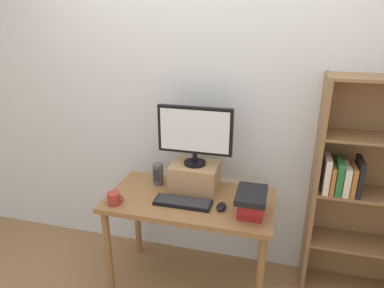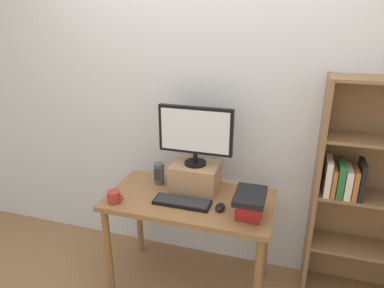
{
  "view_description": "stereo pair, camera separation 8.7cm",
  "coord_description": "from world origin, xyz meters",
  "px_view_note": "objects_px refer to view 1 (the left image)",
  "views": [
    {
      "loc": [
        0.55,
        -2.02,
        1.93
      ],
      "look_at": [
        0.0,
        0.06,
        1.12
      ],
      "focal_mm": 32.0,
      "sensor_mm": 36.0,
      "label": 1
    },
    {
      "loc": [
        0.63,
        -1.99,
        1.93
      ],
      "look_at": [
        0.0,
        0.06,
        1.12
      ],
      "focal_mm": 32.0,
      "sensor_mm": 36.0,
      "label": 2
    }
  ],
  "objects_px": {
    "riser_box": "(195,177)",
    "desk_speaker": "(158,174)",
    "coffee_mug": "(114,198)",
    "desk": "(190,210)",
    "computer_mouse": "(221,207)",
    "book_stack": "(252,202)",
    "bookshelf_unit": "(370,191)",
    "keyboard": "(183,202)",
    "computer_monitor": "(195,133)"
  },
  "relations": [
    {
      "from": "computer_monitor",
      "to": "computer_mouse",
      "type": "bearing_deg",
      "value": -43.66
    },
    {
      "from": "coffee_mug",
      "to": "book_stack",
      "type": "bearing_deg",
      "value": 6.93
    },
    {
      "from": "desk",
      "to": "desk_speaker",
      "type": "xyz_separation_m",
      "value": [
        -0.28,
        0.14,
        0.18
      ]
    },
    {
      "from": "computer_mouse",
      "to": "desk",
      "type": "bearing_deg",
      "value": 159.85
    },
    {
      "from": "computer_monitor",
      "to": "coffee_mug",
      "type": "xyz_separation_m",
      "value": [
        -0.47,
        -0.34,
        -0.39
      ]
    },
    {
      "from": "desk",
      "to": "riser_box",
      "type": "bearing_deg",
      "value": 89.46
    },
    {
      "from": "book_stack",
      "to": "desk_speaker",
      "type": "distance_m",
      "value": 0.75
    },
    {
      "from": "computer_monitor",
      "to": "computer_mouse",
      "type": "relative_size",
      "value": 5.04
    },
    {
      "from": "riser_box",
      "to": "coffee_mug",
      "type": "height_order",
      "value": "riser_box"
    },
    {
      "from": "computer_mouse",
      "to": "coffee_mug",
      "type": "distance_m",
      "value": 0.72
    },
    {
      "from": "keyboard",
      "to": "coffee_mug",
      "type": "height_order",
      "value": "coffee_mug"
    },
    {
      "from": "keyboard",
      "to": "computer_mouse",
      "type": "relative_size",
      "value": 3.72
    },
    {
      "from": "computer_monitor",
      "to": "coffee_mug",
      "type": "distance_m",
      "value": 0.7
    },
    {
      "from": "bookshelf_unit",
      "to": "desk",
      "type": "bearing_deg",
      "value": -166.49
    },
    {
      "from": "desk_speaker",
      "to": "computer_monitor",
      "type": "bearing_deg",
      "value": -0.97
    },
    {
      "from": "keyboard",
      "to": "desk_speaker",
      "type": "bearing_deg",
      "value": 138.19
    },
    {
      "from": "computer_mouse",
      "to": "book_stack",
      "type": "height_order",
      "value": "book_stack"
    },
    {
      "from": "riser_box",
      "to": "keyboard",
      "type": "xyz_separation_m",
      "value": [
        -0.02,
        -0.23,
        -0.09
      ]
    },
    {
      "from": "desk",
      "to": "computer_monitor",
      "type": "distance_m",
      "value": 0.55
    },
    {
      "from": "coffee_mug",
      "to": "computer_mouse",
      "type": "bearing_deg",
      "value": 9.42
    },
    {
      "from": "bookshelf_unit",
      "to": "coffee_mug",
      "type": "relative_size",
      "value": 13.54
    },
    {
      "from": "bookshelf_unit",
      "to": "book_stack",
      "type": "bearing_deg",
      "value": -153.33
    },
    {
      "from": "keyboard",
      "to": "bookshelf_unit",
      "type": "bearing_deg",
      "value": 17.22
    },
    {
      "from": "computer_monitor",
      "to": "book_stack",
      "type": "bearing_deg",
      "value": -28.48
    },
    {
      "from": "book_stack",
      "to": "computer_mouse",
      "type": "bearing_deg",
      "value": 177.7
    },
    {
      "from": "desk_speaker",
      "to": "computer_mouse",
      "type": "bearing_deg",
      "value": -23.86
    },
    {
      "from": "riser_box",
      "to": "book_stack",
      "type": "bearing_deg",
      "value": -28.64
    },
    {
      "from": "keyboard",
      "to": "coffee_mug",
      "type": "relative_size",
      "value": 3.29
    },
    {
      "from": "desk",
      "to": "coffee_mug",
      "type": "xyz_separation_m",
      "value": [
        -0.47,
        -0.2,
        0.14
      ]
    },
    {
      "from": "desk_speaker",
      "to": "coffee_mug",
      "type": "bearing_deg",
      "value": -117.94
    },
    {
      "from": "coffee_mug",
      "to": "desk",
      "type": "bearing_deg",
      "value": 23.6
    },
    {
      "from": "riser_box",
      "to": "desk_speaker",
      "type": "relative_size",
      "value": 2.06
    },
    {
      "from": "computer_mouse",
      "to": "coffee_mug",
      "type": "height_order",
      "value": "coffee_mug"
    },
    {
      "from": "bookshelf_unit",
      "to": "coffee_mug",
      "type": "height_order",
      "value": "bookshelf_unit"
    },
    {
      "from": "bookshelf_unit",
      "to": "computer_mouse",
      "type": "relative_size",
      "value": 15.29
    },
    {
      "from": "book_stack",
      "to": "desk_speaker",
      "type": "xyz_separation_m",
      "value": [
        -0.72,
        0.24,
        -0.0
      ]
    },
    {
      "from": "computer_monitor",
      "to": "keyboard",
      "type": "height_order",
      "value": "computer_monitor"
    },
    {
      "from": "riser_box",
      "to": "coffee_mug",
      "type": "relative_size",
      "value": 2.85
    },
    {
      "from": "riser_box",
      "to": "desk_speaker",
      "type": "bearing_deg",
      "value": 179.34
    },
    {
      "from": "computer_mouse",
      "to": "computer_monitor",
      "type": "bearing_deg",
      "value": 136.34
    },
    {
      "from": "bookshelf_unit",
      "to": "desk_speaker",
      "type": "distance_m",
      "value": 1.48
    },
    {
      "from": "riser_box",
      "to": "desk",
      "type": "bearing_deg",
      "value": -90.54
    },
    {
      "from": "keyboard",
      "to": "computer_mouse",
      "type": "bearing_deg",
      "value": 0.57
    },
    {
      "from": "riser_box",
      "to": "desk_speaker",
      "type": "height_order",
      "value": "riser_box"
    },
    {
      "from": "desk",
      "to": "computer_mouse",
      "type": "bearing_deg",
      "value": -20.15
    },
    {
      "from": "riser_box",
      "to": "coffee_mug",
      "type": "xyz_separation_m",
      "value": [
        -0.47,
        -0.34,
        -0.06
      ]
    },
    {
      "from": "computer_mouse",
      "to": "coffee_mug",
      "type": "xyz_separation_m",
      "value": [
        -0.71,
        -0.12,
        0.02
      ]
    },
    {
      "from": "bookshelf_unit",
      "to": "computer_mouse",
      "type": "height_order",
      "value": "bookshelf_unit"
    },
    {
      "from": "desk",
      "to": "keyboard",
      "type": "bearing_deg",
      "value": -104.11
    },
    {
      "from": "desk",
      "to": "desk_speaker",
      "type": "height_order",
      "value": "desk_speaker"
    }
  ]
}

